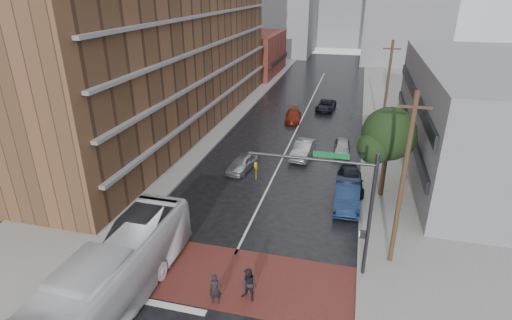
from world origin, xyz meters
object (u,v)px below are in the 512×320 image
Objects in this scene: pedestrian_b at (249,285)px; car_travel_b at (303,149)px; pedestrian_a at (215,290)px; car_parked_far at (342,147)px; car_parked_near at (347,195)px; car_travel_c at (293,116)px; transit_bus at (111,278)px; car_parked_mid at (350,180)px; suv_travel at (326,105)px; car_travel_a at (242,163)px.

pedestrian_b reaches higher than car_travel_b.
car_travel_b is (1.54, 19.60, -0.10)m from pedestrian_a.
car_parked_near is at bearing -86.58° from car_parked_far.
car_travel_b reaches higher than car_travel_c.
transit_bus is at bearing -130.96° from car_parked_near.
car_parked_mid is at bearing 56.35° from transit_bus.
car_parked_mid is (7.13, -15.74, 0.05)m from car_travel_c.
suv_travel reaches higher than car_travel_c.
car_travel_a is at bearing -103.21° from car_travel_c.
car_travel_c is 0.92× the size of car_parked_mid.
car_travel_c is (-2.69, 29.40, -0.30)m from pedestrian_b.
car_parked_mid is at bearing 85.81° from car_parked_near.
car_travel_a is at bearing 168.01° from car_parked_mid.
car_parked_mid reaches higher than car_travel_a.
pedestrian_b is 18.95m from car_travel_b.
car_parked_mid is at bearing 48.47° from pedestrian_a.
car_travel_a is (-3.10, 15.37, -0.18)m from pedestrian_a.
car_parked_near is 1.30× the size of car_parked_far.
transit_bus is 19.06m from car_parked_mid.
pedestrian_a is at bearing -117.98° from car_parked_mid.
car_travel_b is at bearing -81.19° from car_travel_c.
pedestrian_a is 35.35m from suv_travel.
suv_travel is (6.92, 36.70, -1.07)m from transit_bus.
pedestrian_b is (1.54, 0.65, 0.07)m from pedestrian_a.
car_parked_mid is (10.72, 15.72, -1.03)m from transit_bus.
pedestrian_a is 15.68m from car_travel_a.
car_parked_near is (4.31, 10.85, -0.10)m from pedestrian_b.
car_parked_near reaches higher than car_travel_a.
pedestrian_a is 0.37× the size of car_travel_b.
pedestrian_a is at bearing -69.20° from car_travel_a.
transit_bus reaches higher than pedestrian_b.
car_travel_c is at bearing 84.12° from transit_bus.
suv_travel is 14.20m from car_parked_far.
pedestrian_b reaches higher than car_parked_near.
pedestrian_b reaches higher than car_travel_a.
pedestrian_a is 21.93m from car_parked_far.
pedestrian_b is 14.36m from car_parked_mid.
car_travel_b reaches higher than car_travel_a.
car_parked_near is at bearing -13.99° from car_travel_a.
car_parked_far is at bearing 58.04° from pedestrian_a.
car_parked_near is at bearing 44.19° from pedestrian_a.
car_parked_mid is (4.43, -5.29, -0.07)m from car_travel_b.
pedestrian_b is at bearing -113.24° from car_parked_near.
transit_bus reaches higher than car_travel_b.
car_parked_near is (5.85, 11.50, -0.03)m from pedestrian_a.
pedestrian_a is 30.07m from car_travel_c.
pedestrian_a is at bearing 17.27° from transit_bus.
car_travel_b is 6.91m from car_parked_mid.
car_parked_near is (10.60, 12.92, -0.89)m from transit_bus.
car_travel_b is at bearing 66.64° from pedestrian_a.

